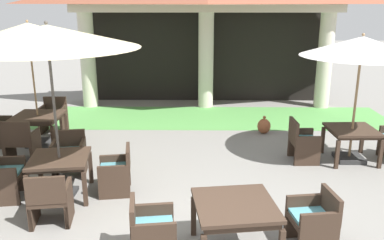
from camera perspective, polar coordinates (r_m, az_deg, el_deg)
lawn_strip at (r=11.72m, az=2.02°, el=0.36°), size 10.32×2.39×0.01m
patio_table_near_foreground at (r=5.45m, az=6.04°, el=-12.39°), size 1.17×1.17×0.73m
patio_chair_near_foreground_east at (r=5.90m, az=16.72°, el=-13.38°), size 0.63×0.64×0.81m
patio_chair_near_foreground_west at (r=5.46m, az=-5.80°, el=-15.26°), size 0.64×0.64×0.83m
patio_table_mid_left at (r=9.07m, az=21.51°, el=-1.68°), size 0.98×0.98×0.70m
patio_umbrella_mid_left at (r=8.72m, az=22.72°, el=9.31°), size 2.39×2.39×2.64m
patio_chair_mid_left_west at (r=8.79m, az=15.21°, el=-3.02°), size 0.55×0.63×0.89m
patio_table_mid_right at (r=7.29m, az=-18.06°, el=-5.64°), size 1.09×1.09×0.71m
patio_umbrella_mid_right at (r=6.82m, az=-19.64°, el=10.87°), size 2.91×2.91×2.96m
patio_chair_mid_right_north at (r=8.23m, az=-16.83°, el=-4.57°), size 0.68×0.62×0.82m
patio_chair_mid_right_east at (r=7.26m, az=-10.53°, el=-7.13°), size 0.62×0.64×0.83m
patio_chair_mid_right_west at (r=7.60m, az=-24.96°, el=-7.15°), size 0.63×0.68×0.85m
patio_chair_mid_right_south at (r=6.54m, az=-19.31°, el=-10.48°), size 0.65×0.60×0.85m
patio_table_far_back at (r=9.99m, az=-20.80°, el=0.17°), size 1.04×1.04×0.73m
patio_umbrella_far_back at (r=9.66m, az=-21.98°, el=11.18°), size 2.74×2.74×2.85m
patio_chair_far_back_south at (r=9.16m, az=-22.89°, el=-2.89°), size 0.62×0.50×0.93m
patio_chair_far_back_north at (r=10.95m, az=-18.85°, el=0.58°), size 0.60×0.52×0.87m
terracotta_urn at (r=10.45m, az=10.06°, el=-0.83°), size 0.33×0.33×0.46m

